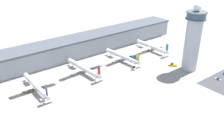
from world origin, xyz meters
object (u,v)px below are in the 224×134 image
airplane_gate_delta (152,47)px  service_truck_fuel (173,65)px  airplane_gate_alpha (36,86)px  service_truck_water (134,68)px  airplane_gate_charlie (122,56)px  car_white_wagon (218,79)px  airplane_gate_bravo (84,68)px  service_truck_catering (27,89)px  control_tower (193,39)px  service_truck_baggage (134,57)px

airplane_gate_delta → service_truck_fuel: bearing=-107.5°
airplane_gate_alpha → service_truck_water: (81.33, -16.83, -3.26)m
airplane_gate_charlie → car_white_wagon: (36.72, -75.30, -3.84)m
airplane_gate_bravo → airplane_gate_delta: bearing=-0.1°
airplane_gate_alpha → airplane_gate_delta: bearing=1.5°
airplane_gate_alpha → service_truck_catering: (-5.26, 4.26, -3.17)m
airplane_gate_bravo → airplane_gate_charlie: bearing=-1.5°
airplane_gate_alpha → service_truck_catering: 7.48m
airplane_gate_alpha → airplane_gate_bravo: (43.06, 3.48, -0.08)m
airplane_gate_delta → service_truck_catering: size_ratio=6.67×
control_tower → airplane_gate_alpha: size_ratio=1.30×
airplane_gate_charlie → service_truck_catering: airplane_gate_charlie is taller
airplane_gate_bravo → car_white_wagon: bearing=-44.4°
airplane_gate_alpha → airplane_gate_charlie: size_ratio=1.02×
airplane_gate_charlie → airplane_gate_delta: size_ratio=1.01×
airplane_gate_delta → service_truck_baggage: 27.55m
service_truck_catering → service_truck_water: size_ratio=0.88×
control_tower → airplane_gate_delta: bearing=83.3°
control_tower → airplane_gate_delta: control_tower is taller
airplane_gate_alpha → service_truck_water: bearing=-11.7°
service_truck_baggage → car_white_wagon: 76.57m
service_truck_catering → airplane_gate_bravo: bearing=-0.9°
car_white_wagon → service_truck_water: bearing=125.2°
airplane_gate_alpha → airplane_gate_charlie: (84.20, 2.41, 0.22)m
control_tower → car_white_wagon: 37.59m
airplane_gate_alpha → service_truck_water: size_ratio=6.06×
control_tower → service_truck_water: (-37.23, 29.50, -26.12)m
service_truck_baggage → airplane_gate_charlie: bearing=169.1°
airplane_gate_charlie → service_truck_catering: 89.54m
control_tower → airplane_gate_alpha: (-118.56, 46.32, -22.86)m
airplane_gate_charlie → airplane_gate_delta: (40.17, 0.88, -0.20)m
airplane_gate_bravo → car_white_wagon: size_ratio=9.44×
airplane_gate_bravo → service_truck_baggage: bearing=-3.8°
airplane_gate_charlie → service_truck_baggage: size_ratio=5.02×
service_truck_baggage → service_truck_water: service_truck_baggage is taller
airplane_gate_bravo → airplane_gate_delta: 81.31m
service_truck_catering → service_truck_fuel: size_ratio=0.81×
control_tower → service_truck_baggage: (-21.36, 46.24, -25.96)m
control_tower → airplane_gate_bravo: size_ratio=1.28×
airplane_gate_alpha → service_truck_fuel: bearing=-16.7°
airplane_gate_alpha → service_truck_fuel: airplane_gate_alpha is taller
car_white_wagon → airplane_gate_charlie: bearing=116.0°
airplane_gate_bravo → service_truck_catering: (-48.32, 0.78, -3.09)m
service_truck_water → airplane_gate_bravo: bearing=152.1°
car_white_wagon → airplane_gate_delta: bearing=87.4°
airplane_gate_charlie → service_truck_baggage: airplane_gate_charlie is taller
airplane_gate_bravo → service_truck_water: (38.27, -20.31, -3.18)m
airplane_gate_delta → service_truck_catering: (-129.63, 0.96, -3.19)m
service_truck_water → service_truck_baggage: bearing=46.5°
service_truck_fuel → service_truck_baggage: size_ratio=0.91×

